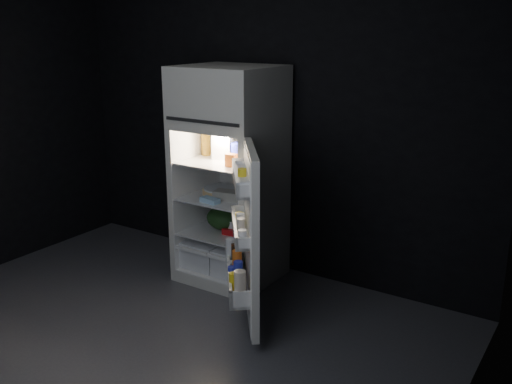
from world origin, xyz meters
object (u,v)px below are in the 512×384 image
Objects in this scene: egg_carton at (234,196)px; yogurt_tray at (238,232)px; milk_jug at (222,144)px; refrigerator at (231,168)px; fridge_door at (247,238)px.

egg_carton is 0.31m from yogurt_tray.
yogurt_tray is at bearing -47.57° from milk_jug.
refrigerator is 0.95m from fridge_door.
milk_jug is 0.73m from yogurt_tray.
egg_carton is at bearing -54.96° from milk_jug.
refrigerator is 7.42× the size of milk_jug.
egg_carton is (0.10, -0.11, -0.19)m from refrigerator.
egg_carton is at bearing -48.39° from refrigerator.
egg_carton is (-0.51, 0.56, 0.08)m from fridge_door.
fridge_door is at bearing -53.74° from yogurt_tray.
refrigerator reaches higher than milk_jug.
fridge_door reaches higher than egg_carton.
milk_jug is (-0.69, 0.68, 0.46)m from fridge_door.
yogurt_tray is at bearing -36.42° from refrigerator.
refrigerator is at bearing -24.40° from milk_jug.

